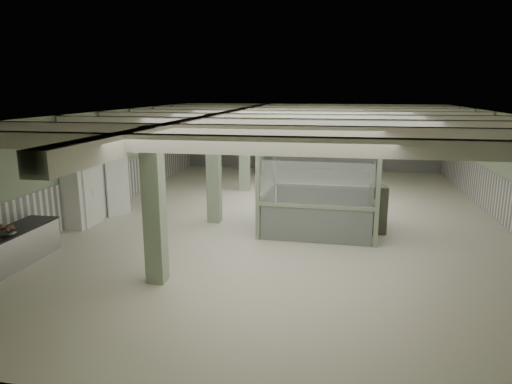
# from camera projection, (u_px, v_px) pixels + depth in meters

# --- Properties ---
(floor) EXTENTS (20.00, 20.00, 0.00)m
(floor) POSITION_uv_depth(u_px,v_px,m) (291.00, 217.00, 15.98)
(floor) COLOR beige
(floor) RESTS_ON ground
(ceiling) EXTENTS (14.00, 20.00, 0.02)m
(ceiling) POSITION_uv_depth(u_px,v_px,m) (293.00, 113.00, 15.18)
(ceiling) COLOR beige
(ceiling) RESTS_ON wall_back
(wall_back) EXTENTS (14.00, 0.02, 3.60)m
(wall_back) POSITION_uv_depth(u_px,v_px,m) (311.00, 137.00, 25.18)
(wall_back) COLOR #98A886
(wall_back) RESTS_ON floor
(wall_front) EXTENTS (14.00, 0.02, 3.60)m
(wall_front) POSITION_uv_depth(u_px,v_px,m) (214.00, 291.00, 5.98)
(wall_front) COLOR #98A886
(wall_front) RESTS_ON floor
(wall_left) EXTENTS (0.02, 20.00, 3.60)m
(wall_left) POSITION_uv_depth(u_px,v_px,m) (103.00, 161.00, 16.80)
(wall_left) COLOR #98A886
(wall_left) RESTS_ON floor
(wainscot_left) EXTENTS (0.05, 19.90, 1.50)m
(wainscot_left) POSITION_uv_depth(u_px,v_px,m) (106.00, 189.00, 17.03)
(wainscot_left) COLOR white
(wainscot_left) RESTS_ON floor
(wainscot_right) EXTENTS (0.05, 19.90, 1.50)m
(wainscot_right) POSITION_uv_depth(u_px,v_px,m) (509.00, 205.00, 14.59)
(wainscot_right) COLOR white
(wainscot_right) RESTS_ON floor
(wainscot_back) EXTENTS (13.90, 0.05, 1.50)m
(wainscot_back) POSITION_uv_depth(u_px,v_px,m) (310.00, 156.00, 25.38)
(wainscot_back) COLOR white
(wainscot_back) RESTS_ON floor
(girder) EXTENTS (0.45, 19.90, 0.40)m
(girder) POSITION_uv_depth(u_px,v_px,m) (221.00, 119.00, 15.67)
(girder) COLOR silver
(girder) RESTS_ON ceiling
(beam_a) EXTENTS (13.90, 0.35, 0.32)m
(beam_a) POSITION_uv_depth(u_px,v_px,m) (250.00, 145.00, 8.03)
(beam_a) COLOR silver
(beam_a) RESTS_ON ceiling
(beam_b) EXTENTS (13.90, 0.35, 0.32)m
(beam_b) POSITION_uv_depth(u_px,v_px,m) (271.00, 132.00, 10.42)
(beam_b) COLOR silver
(beam_b) RESTS_ON ceiling
(beam_c) EXTENTS (13.90, 0.35, 0.32)m
(beam_c) POSITION_uv_depth(u_px,v_px,m) (284.00, 124.00, 12.82)
(beam_c) COLOR silver
(beam_c) RESTS_ON ceiling
(beam_d) EXTENTS (13.90, 0.35, 0.32)m
(beam_d) POSITION_uv_depth(u_px,v_px,m) (293.00, 119.00, 15.22)
(beam_d) COLOR silver
(beam_d) RESTS_ON ceiling
(beam_e) EXTENTS (13.90, 0.35, 0.32)m
(beam_e) POSITION_uv_depth(u_px,v_px,m) (300.00, 115.00, 17.62)
(beam_e) COLOR silver
(beam_e) RESTS_ON ceiling
(beam_f) EXTENTS (13.90, 0.35, 0.32)m
(beam_f) POSITION_uv_depth(u_px,v_px,m) (305.00, 112.00, 20.02)
(beam_f) COLOR silver
(beam_f) RESTS_ON ceiling
(beam_g) EXTENTS (13.90, 0.35, 0.32)m
(beam_g) POSITION_uv_depth(u_px,v_px,m) (309.00, 109.00, 22.42)
(beam_g) COLOR silver
(beam_g) RESTS_ON ceiling
(column_a) EXTENTS (0.42, 0.42, 3.60)m
(column_a) POSITION_uv_depth(u_px,v_px,m) (154.00, 207.00, 10.26)
(column_a) COLOR #95AB89
(column_a) RESTS_ON floor
(column_b) EXTENTS (0.42, 0.42, 3.60)m
(column_b) POSITION_uv_depth(u_px,v_px,m) (214.00, 169.00, 15.06)
(column_b) COLOR #95AB89
(column_b) RESTS_ON floor
(column_c) EXTENTS (0.42, 0.42, 3.60)m
(column_c) POSITION_uv_depth(u_px,v_px,m) (245.00, 150.00, 19.86)
(column_c) COLOR #95AB89
(column_c) RESTS_ON floor
(column_d) EXTENTS (0.42, 0.42, 3.60)m
(column_d) POSITION_uv_depth(u_px,v_px,m) (260.00, 140.00, 23.69)
(column_d) COLOR #95AB89
(column_d) RESTS_ON floor
(pendant_front) EXTENTS (0.44, 0.44, 0.22)m
(pendant_front) POSITION_uv_depth(u_px,v_px,m) (293.00, 149.00, 10.42)
(pendant_front) COLOR #313E2E
(pendant_front) RESTS_ON ceiling
(pendant_mid) EXTENTS (0.44, 0.44, 0.22)m
(pendant_mid) POSITION_uv_depth(u_px,v_px,m) (309.00, 129.00, 15.70)
(pendant_mid) COLOR #313E2E
(pendant_mid) RESTS_ON ceiling
(pendant_back) EXTENTS (0.44, 0.44, 0.22)m
(pendant_back) POSITION_uv_depth(u_px,v_px,m) (316.00, 119.00, 20.49)
(pendant_back) COLOR #313E2E
(pendant_back) RESTS_ON ceiling
(pitcher_near) EXTENTS (0.23, 0.24, 0.26)m
(pitcher_near) POSITION_uv_depth(u_px,v_px,m) (1.00, 229.00, 11.22)
(pitcher_near) COLOR #B8B8BD
(pitcher_near) RESTS_ON prep_counter
(veg_colander) EXTENTS (0.61, 0.61, 0.21)m
(veg_colander) POSITION_uv_depth(u_px,v_px,m) (7.00, 231.00, 11.14)
(veg_colander) COLOR #3A3A3E
(veg_colander) RESTS_ON prep_counter
(walkin_cooler) EXTENTS (1.00, 2.53, 2.32)m
(walkin_cooler) POSITION_uv_depth(u_px,v_px,m) (92.00, 187.00, 15.40)
(walkin_cooler) COLOR white
(walkin_cooler) RESTS_ON floor
(guard_booth) EXTENTS (3.72, 3.17, 2.95)m
(guard_booth) POSITION_uv_depth(u_px,v_px,m) (320.00, 169.00, 14.20)
(guard_booth) COLOR gray
(guard_booth) RESTS_ON floor
(filing_cabinet) EXTENTS (0.54, 0.73, 1.48)m
(filing_cabinet) POSITION_uv_depth(u_px,v_px,m) (378.00, 209.00, 14.16)
(filing_cabinet) COLOR #525345
(filing_cabinet) RESTS_ON floor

